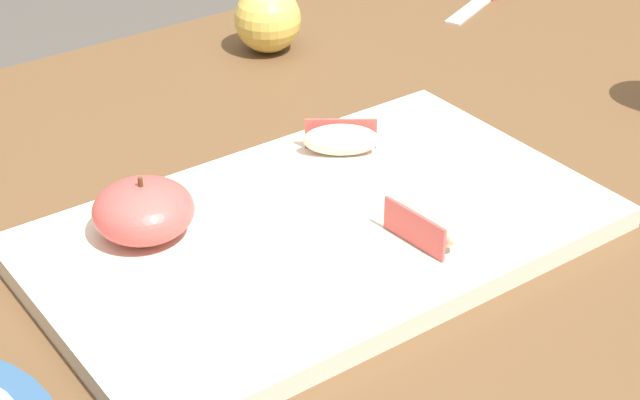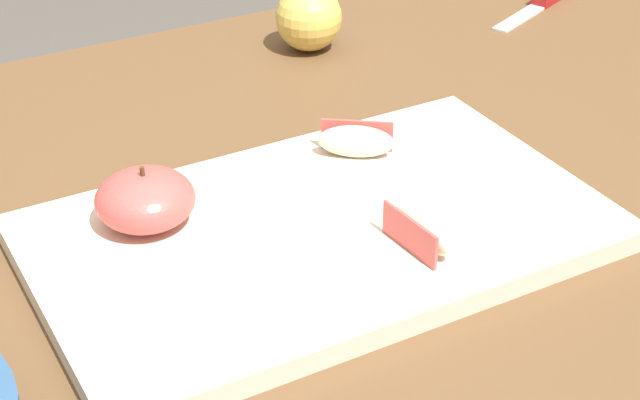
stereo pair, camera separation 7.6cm
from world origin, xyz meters
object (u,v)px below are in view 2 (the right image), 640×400
cutting_board (320,232)px  apple_wedge_right (422,229)px  whole_apple_golden (309,18)px  apple_wedge_middle (356,141)px  apple_half_skin_up (145,199)px

cutting_board → apple_wedge_right: size_ratio=6.55×
apple_wedge_right → whole_apple_golden: bearing=73.1°
cutting_board → apple_wedge_right: bearing=-51.7°
cutting_board → whole_apple_golden: bearing=62.8°
apple_wedge_middle → whole_apple_golden: whole_apple_golden is taller
apple_half_skin_up → apple_wedge_middle: (0.19, 0.01, -0.01)m
cutting_board → apple_wedge_middle: (0.08, 0.08, 0.02)m
apple_half_skin_up → apple_wedge_middle: size_ratio=1.17×
cutting_board → apple_half_skin_up: size_ratio=5.70×
cutting_board → whole_apple_golden: 0.37m
cutting_board → apple_wedge_middle: size_ratio=6.67×
apple_wedge_middle → apple_wedge_right: 0.14m
apple_half_skin_up → whole_apple_golden: size_ratio=0.96×
apple_wedge_middle → whole_apple_golden: (0.09, 0.25, 0.00)m
apple_wedge_right → apple_half_skin_up: bearing=142.4°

